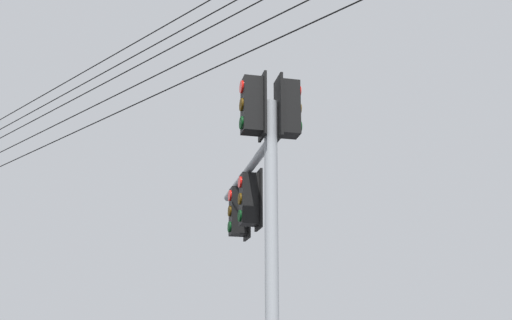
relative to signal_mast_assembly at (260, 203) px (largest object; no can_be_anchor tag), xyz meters
The scene contains 1 object.
signal_mast_assembly is the anchor object (origin of this frame).
Camera 1 is at (7.68, 5.79, 2.17)m, focal length 44.86 mm.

